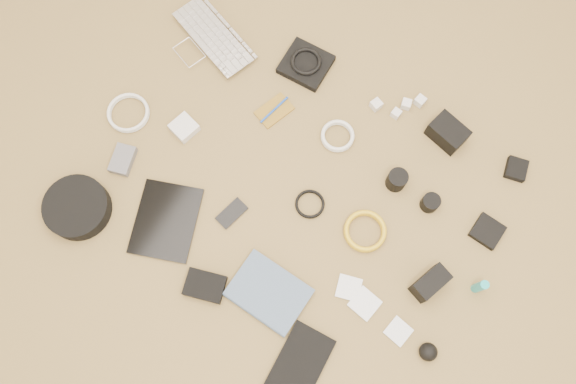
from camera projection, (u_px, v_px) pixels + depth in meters
The scene contains 32 objects.
laptop at pixel (203, 44), 2.00m from camera, with size 0.34×0.23×0.03m, color silver.
headphone_pouch at pixel (306, 64), 1.98m from camera, with size 0.16×0.15×0.03m, color black.
headphones at pixel (306, 61), 1.96m from camera, with size 0.11×0.11×0.01m, color black.
charger_a at pixel (376, 105), 1.93m from camera, with size 0.03×0.03×0.03m, color silver.
charger_b at pixel (406, 104), 1.93m from camera, with size 0.03×0.03×0.03m, color silver.
charger_c at pixel (420, 101), 1.93m from camera, with size 0.03×0.03×0.03m, color silver.
charger_d at pixel (396, 113), 1.92m from camera, with size 0.03×0.03×0.03m, color silver.
dslr_camera at pixel (448, 133), 1.88m from camera, with size 0.12×0.08×0.07m, color black.
lens_pouch at pixel (516, 169), 1.86m from camera, with size 0.07×0.07×0.03m, color black.
notebook_olive at pixel (274, 111), 1.94m from camera, with size 0.08×0.12×0.01m, color brown.
pen_blue at pixel (274, 110), 1.93m from camera, with size 0.01×0.01×0.13m, color #1540AF.
cable_white_a at pixel (337, 137), 1.90m from camera, with size 0.11×0.11×0.01m, color silver.
lens_a at pixel (397, 180), 1.83m from camera, with size 0.07×0.07×0.07m, color black.
lens_b at pixel (430, 203), 1.82m from camera, with size 0.06×0.06×0.05m, color black.
card_reader at pixel (487, 231), 1.81m from camera, with size 0.09×0.09×0.02m, color black.
power_brick at pixel (184, 128), 1.90m from camera, with size 0.08×0.08×0.03m, color silver.
cable_white_b at pixel (129, 114), 1.93m from camera, with size 0.14×0.14×0.01m, color silver.
cable_black at pixel (310, 204), 1.84m from camera, with size 0.10×0.10×0.01m, color black.
cable_yellow at pixel (365, 232), 1.81m from camera, with size 0.14×0.14×0.02m, color gold.
flash at pixel (430, 283), 1.73m from camera, with size 0.06×0.11×0.08m, color black.
lens_cleaner at pixel (480, 287), 1.72m from camera, with size 0.03×0.03×0.10m, color #1AA1A9.
battery_charger at pixel (123, 160), 1.87m from camera, with size 0.07×0.10×0.03m, color #58575C.
tablet at pixel (166, 221), 1.82m from camera, with size 0.20×0.25×0.01m, color black.
phone at pixel (232, 213), 1.83m from camera, with size 0.05×0.10×0.01m, color black.
filter_case_left at pixel (349, 288), 1.76m from camera, with size 0.07×0.07×0.01m, color silver.
filter_case_mid at pixel (365, 304), 1.75m from camera, with size 0.08×0.08×0.01m, color silver.
filter_case_right at pixel (398, 331), 1.72m from camera, with size 0.07×0.07×0.01m, color silver.
air_blower at pixel (428, 352), 1.68m from camera, with size 0.06×0.06×0.06m, color black.
headphone_case at pixel (77, 208), 1.81m from camera, with size 0.21×0.21×0.06m, color black.
drive_case at pixel (205, 286), 1.75m from camera, with size 0.12×0.09×0.03m, color black.
paperback at pixel (253, 316), 1.73m from camera, with size 0.17×0.23×0.02m, color #465B76.
notebook_black_a at pixel (300, 364), 1.69m from camera, with size 0.14×0.22×0.02m, color black.
Camera 1 is at (0.26, -0.43, 1.78)m, focal length 35.00 mm.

